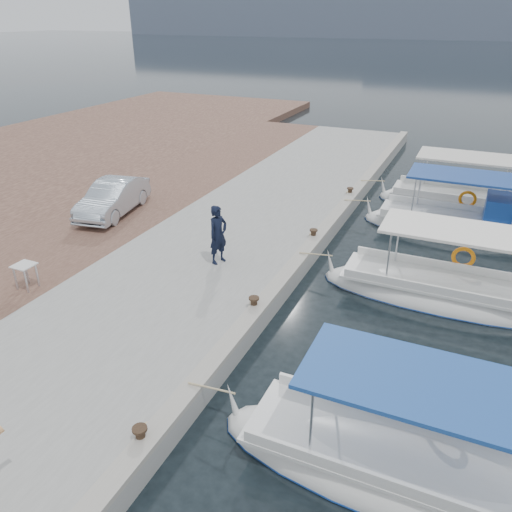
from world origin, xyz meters
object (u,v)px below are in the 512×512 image
Objects in this scene: fisherman at (218,235)px; parked_car at (113,198)px; fishing_caique_b at (409,475)px; fishing_caique_e at (455,204)px; fishing_caique_d at (457,227)px; fishing_caique_c at (445,296)px.

parked_car is at bearing 89.34° from fisherman.
fishing_caique_e is (-0.36, 15.22, 0.00)m from fishing_caique_b.
fishing_caique_d reaches higher than parked_car.
fishing_caique_c is at bearing -13.50° from parked_car.
fishing_caique_c reaches higher than parked_car.
parked_car is (-5.70, 2.08, -0.29)m from fisherman.
parked_car is at bearing -158.78° from fishing_caique_d.
fishing_caique_e is at bearing 22.33° from parked_car.
fishing_caique_c is 12.44m from parked_car.
parked_car is at bearing 176.69° from fishing_caique_c.
fisherman is at bearing -30.29° from parked_car.
fishing_caique_c is at bearing -87.69° from fishing_caique_e.
fishing_caique_b is 1.11× the size of fishing_caique_e.
fishing_caique_c is at bearing -58.98° from fisherman.
fishing_caique_c is (-0.02, 6.83, 0.00)m from fishing_caique_b.
fisherman is 6.07m from parked_car.
fishing_caique_d is 2.92m from fishing_caique_e.
fishing_caique_b is 1.06× the size of fishing_caique_d.
fishing_caique_b and fishing_caique_e have the same top height.
fisherman reaches higher than fishing_caique_e.
fishing_caique_b is 3.91× the size of fisherman.
fishing_caique_c and fishing_caique_e have the same top height.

